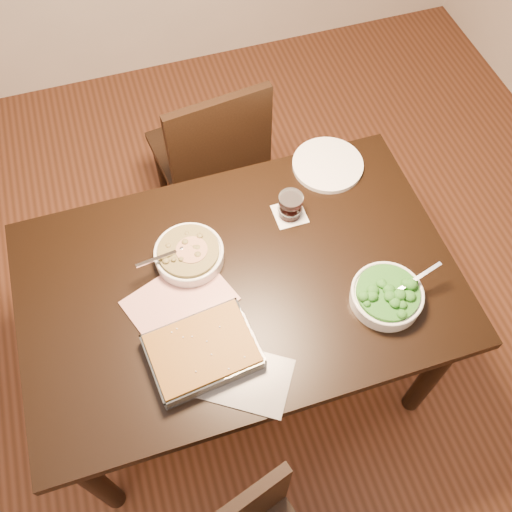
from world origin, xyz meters
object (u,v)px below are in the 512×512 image
baking_dish (203,351)px  table (239,294)px  dinner_plate (328,165)px  chair_far (213,155)px  stew_bowl (189,254)px  wine_tumbler (290,205)px  broccoli_bowl (387,295)px

baking_dish → table: bearing=44.4°
dinner_plate → chair_far: chair_far is taller
baking_dish → chair_far: 1.04m
dinner_plate → chair_far: size_ratio=0.28×
stew_bowl → dinner_plate: (0.58, 0.23, -0.02)m
wine_tumbler → dinner_plate: wine_tumbler is taller
table → baking_dish: size_ratio=4.17×
broccoli_bowl → chair_far: chair_far is taller
baking_dish → chair_far: bearing=67.6°
stew_bowl → broccoli_bowl: (0.55, -0.33, -0.00)m
table → broccoli_bowl: (0.42, -0.21, 0.13)m
table → stew_bowl: bearing=135.4°
wine_tumbler → stew_bowl: bearing=-169.1°
broccoli_bowl → wine_tumbler: size_ratio=2.76×
baking_dish → chair_far: chair_far is taller
stew_bowl → chair_far: 0.72m
table → dinner_plate: dinner_plate is taller
stew_bowl → wine_tumbler: 0.38m
stew_bowl → table: bearing=-44.6°
wine_tumbler → chair_far: size_ratio=0.10×
stew_bowl → dinner_plate: size_ratio=0.96×
stew_bowl → dinner_plate: stew_bowl is taller
table → wine_tumbler: 0.35m
broccoli_bowl → chair_far: (-0.32, 0.96, -0.27)m
baking_dish → wine_tumbler: size_ratio=3.60×
stew_bowl → chair_far: chair_far is taller
broccoli_bowl → baking_dish: bearing=-179.6°
table → stew_bowl: 0.22m
broccoli_bowl → wine_tumbler: wine_tumbler is taller
broccoli_bowl → chair_far: size_ratio=0.28×
baking_dish → wine_tumbler: 0.59m
broccoli_bowl → table: bearing=153.8°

